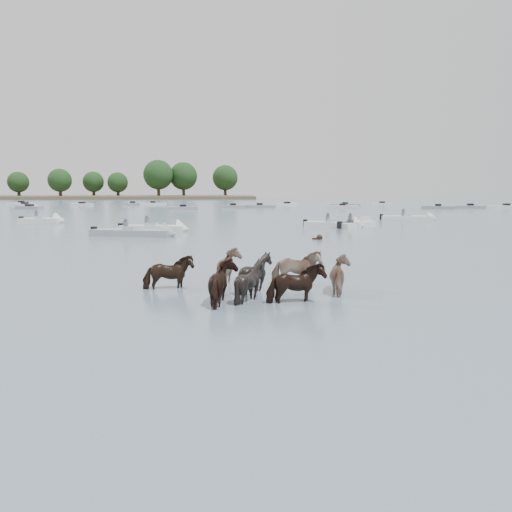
{
  "coord_description": "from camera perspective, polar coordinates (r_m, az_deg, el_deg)",
  "views": [
    {
      "loc": [
        0.02,
        -16.67,
        3.45
      ],
      "look_at": [
        1.15,
        0.53,
        1.1
      ],
      "focal_mm": 34.99,
      "sensor_mm": 36.0,
      "label": 1
    }
  ],
  "objects": [
    {
      "name": "treeline",
      "position": [
        179.05,
        -25.42,
        8.0
      ],
      "size": [
        151.43,
        19.76,
        12.47
      ],
      "color": "#382619",
      "rests_on": "ground"
    },
    {
      "name": "distant_flotilla",
      "position": [
        90.87,
        -3.54,
        5.74
      ],
      "size": [
        105.46,
        28.01,
        0.93
      ],
      "color": "gray",
      "rests_on": "ground"
    },
    {
      "name": "motorboat_e",
      "position": [
        56.7,
        17.63,
        4.14
      ],
      "size": [
        6.07,
        2.72,
        1.92
      ],
      "rotation": [
        0.0,
        0.0,
        -0.2
      ],
      "color": "silver",
      "rests_on": "ground"
    },
    {
      "name": "shoreline",
      "position": [
        180.8,
        -26.68,
        6.01
      ],
      "size": [
        160.0,
        30.0,
        1.0
      ],
      "primitive_type": "cube",
      "color": "#4C4233",
      "rests_on": "ground"
    },
    {
      "name": "swimming_pony",
      "position": [
        34.09,
        7.19,
        2.07
      ],
      "size": [
        0.72,
        0.44,
        0.44
      ],
      "color": "black",
      "rests_on": "ground"
    },
    {
      "name": "motorboat_b",
      "position": [
        36.98,
        -12.88,
        2.57
      ],
      "size": [
        6.58,
        3.13,
        1.92
      ],
      "rotation": [
        0.0,
        0.0,
        -0.25
      ],
      "color": "gray",
      "rests_on": "ground"
    },
    {
      "name": "ground",
      "position": [
        17.02,
        -3.75,
        -3.95
      ],
      "size": [
        400.0,
        400.0,
        0.0
      ],
      "primitive_type": "plane",
      "color": "slate",
      "rests_on": "ground"
    },
    {
      "name": "motorboat_a",
      "position": [
        40.81,
        -10.75,
        3.1
      ],
      "size": [
        5.81,
        2.28,
        1.92
      ],
      "rotation": [
        0.0,
        0.0,
        -0.13
      ],
      "color": "silver",
      "rests_on": "ground"
    },
    {
      "name": "motorboat_d",
      "position": [
        45.8,
        11.68,
        3.57
      ],
      "size": [
        4.89,
        4.8,
        1.92
      ],
      "rotation": [
        0.0,
        0.0,
        0.77
      ],
      "color": "silver",
      "rests_on": "ground"
    },
    {
      "name": "pony_herd",
      "position": [
        16.5,
        0.27,
        -2.54
      ],
      "size": [
        7.61,
        4.89,
        1.56
      ],
      "color": "black",
      "rests_on": "ground"
    },
    {
      "name": "motorboat_f",
      "position": [
        54.07,
        -22.73,
        3.75
      ],
      "size": [
        4.76,
        2.2,
        1.92
      ],
      "rotation": [
        0.0,
        0.0,
        -0.14
      ],
      "color": "silver",
      "rests_on": "ground"
    },
    {
      "name": "motorboat_c",
      "position": [
        44.93,
        9.65,
        3.54
      ],
      "size": [
        5.52,
        3.28,
        1.92
      ],
      "rotation": [
        0.0,
        0.0,
        -0.34
      ],
      "color": "silver",
      "rests_on": "ground"
    }
  ]
}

